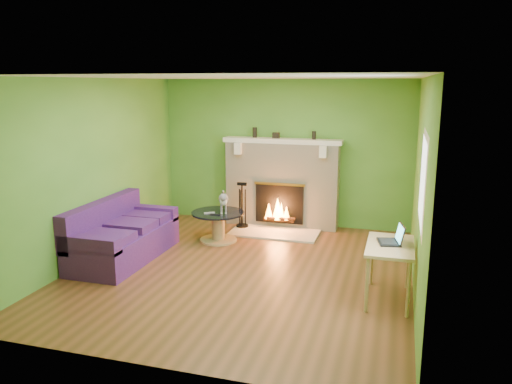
% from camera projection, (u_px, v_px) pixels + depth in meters
% --- Properties ---
extents(floor, '(5.00, 5.00, 0.00)m').
position_uv_depth(floor, '(242.00, 270.00, 6.87)').
color(floor, '#583519').
rests_on(floor, ground).
extents(ceiling, '(5.00, 5.00, 0.00)m').
position_uv_depth(ceiling, '(241.00, 77.00, 6.31)').
color(ceiling, white).
rests_on(ceiling, wall_back).
extents(wall_back, '(5.00, 0.00, 5.00)m').
position_uv_depth(wall_back, '(285.00, 153.00, 8.94)').
color(wall_back, '#47842B').
rests_on(wall_back, floor).
extents(wall_front, '(5.00, 0.00, 5.00)m').
position_uv_depth(wall_front, '(151.00, 230.00, 4.25)').
color(wall_front, '#47842B').
rests_on(wall_front, floor).
extents(wall_left, '(0.00, 5.00, 5.00)m').
position_uv_depth(wall_left, '(94.00, 170.00, 7.21)').
color(wall_left, '#47842B').
rests_on(wall_left, floor).
extents(wall_right, '(0.00, 5.00, 5.00)m').
position_uv_depth(wall_right, '(420.00, 188.00, 5.97)').
color(wall_right, '#47842B').
rests_on(wall_right, floor).
extents(window_frame, '(0.00, 1.20, 1.20)m').
position_uv_depth(window_frame, '(423.00, 181.00, 5.08)').
color(window_frame, silver).
rests_on(window_frame, wall_right).
extents(window_pane, '(0.00, 1.06, 1.06)m').
position_uv_depth(window_pane, '(422.00, 181.00, 5.08)').
color(window_pane, white).
rests_on(window_pane, wall_right).
extents(fireplace, '(2.10, 0.46, 1.58)m').
position_uv_depth(fireplace, '(282.00, 184.00, 8.88)').
color(fireplace, beige).
rests_on(fireplace, floor).
extents(hearth, '(1.50, 0.75, 0.03)m').
position_uv_depth(hearth, '(274.00, 233.00, 8.56)').
color(hearth, beige).
rests_on(hearth, floor).
extents(mantel, '(2.10, 0.28, 0.08)m').
position_uv_depth(mantel, '(282.00, 141.00, 8.69)').
color(mantel, silver).
rests_on(mantel, fireplace).
extents(sofa, '(0.88, 1.89, 0.85)m').
position_uv_depth(sofa, '(121.00, 237.00, 7.30)').
color(sofa, '#3E185C').
rests_on(sofa, floor).
extents(coffee_table, '(0.86, 0.86, 0.49)m').
position_uv_depth(coffee_table, '(218.00, 224.00, 8.11)').
color(coffee_table, tan).
rests_on(coffee_table, floor).
extents(desk, '(0.54, 0.93, 0.69)m').
position_uv_depth(desk, '(390.00, 251.00, 5.83)').
color(desk, tan).
rests_on(desk, floor).
extents(cat, '(0.38, 0.59, 0.35)m').
position_uv_depth(cat, '(223.00, 201.00, 8.05)').
color(cat, slate).
rests_on(cat, coffee_table).
extents(remote_silver, '(0.17, 0.13, 0.02)m').
position_uv_depth(remote_silver, '(209.00, 213.00, 7.97)').
color(remote_silver, '#949597').
rests_on(remote_silver, coffee_table).
extents(remote_black, '(0.16, 0.05, 0.02)m').
position_uv_depth(remote_black, '(215.00, 214.00, 7.89)').
color(remote_black, black).
rests_on(remote_black, coffee_table).
extents(laptop, '(0.34, 0.37, 0.24)m').
position_uv_depth(laptop, '(389.00, 233.00, 5.84)').
color(laptop, black).
rests_on(laptop, desk).
extents(fire_tools, '(0.21, 0.21, 0.80)m').
position_uv_depth(fire_tools, '(242.00, 205.00, 8.78)').
color(fire_tools, black).
rests_on(fire_tools, hearth).
extents(mantel_vase_left, '(0.08, 0.08, 0.18)m').
position_uv_depth(mantel_vase_left, '(255.00, 132.00, 8.83)').
color(mantel_vase_left, black).
rests_on(mantel_vase_left, mantel).
extents(mantel_vase_right, '(0.07, 0.07, 0.14)m').
position_uv_depth(mantel_vase_right, '(314.00, 135.00, 8.55)').
color(mantel_vase_right, black).
rests_on(mantel_vase_right, mantel).
extents(mantel_box, '(0.12, 0.08, 0.10)m').
position_uv_depth(mantel_box, '(276.00, 135.00, 8.73)').
color(mantel_box, black).
rests_on(mantel_box, mantel).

